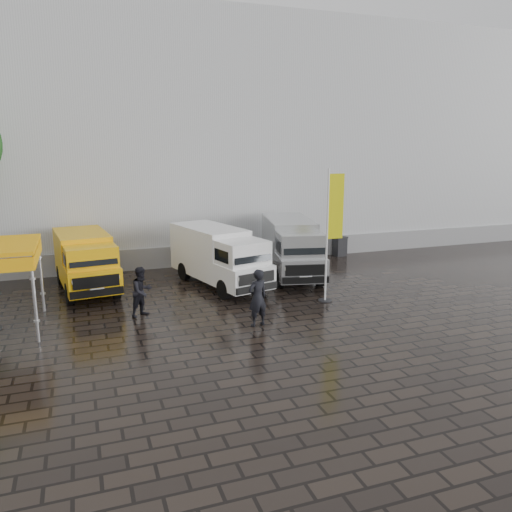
{
  "coord_description": "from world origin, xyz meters",
  "views": [
    {
      "loc": [
        -7.04,
        -15.23,
        5.65
      ],
      "look_at": [
        -0.86,
        2.2,
        1.57
      ],
      "focal_mm": 35.0,
      "sensor_mm": 36.0,
      "label": 1
    }
  ],
  "objects_px": {
    "van_yellow": "(86,263)",
    "person_front": "(258,298)",
    "van_silver": "(292,249)",
    "flagpole": "(332,229)",
    "van_white": "(219,258)",
    "person_tent": "(142,292)",
    "wheelie_bin": "(340,246)"
  },
  "relations": [
    {
      "from": "wheelie_bin",
      "to": "person_front",
      "type": "xyz_separation_m",
      "value": [
        -7.63,
        -8.45,
        0.42
      ]
    },
    {
      "from": "van_white",
      "to": "flagpole",
      "type": "height_order",
      "value": "flagpole"
    },
    {
      "from": "person_front",
      "to": "person_tent",
      "type": "relative_size",
      "value": 1.1
    },
    {
      "from": "van_yellow",
      "to": "person_front",
      "type": "height_order",
      "value": "van_yellow"
    },
    {
      "from": "van_yellow",
      "to": "flagpole",
      "type": "height_order",
      "value": "flagpole"
    },
    {
      "from": "van_silver",
      "to": "person_tent",
      "type": "relative_size",
      "value": 3.32
    },
    {
      "from": "van_yellow",
      "to": "wheelie_bin",
      "type": "xyz_separation_m",
      "value": [
        12.7,
        2.41,
        -0.62
      ]
    },
    {
      "from": "van_white",
      "to": "flagpole",
      "type": "distance_m",
      "value": 4.97
    },
    {
      "from": "van_white",
      "to": "wheelie_bin",
      "type": "distance_m",
      "value": 8.31
    },
    {
      "from": "flagpole",
      "to": "wheelie_bin",
      "type": "height_order",
      "value": "flagpole"
    },
    {
      "from": "van_white",
      "to": "van_yellow",
      "type": "bearing_deg",
      "value": 153.7
    },
    {
      "from": "flagpole",
      "to": "person_front",
      "type": "relative_size",
      "value": 2.62
    },
    {
      "from": "van_white",
      "to": "flagpole",
      "type": "relative_size",
      "value": 1.11
    },
    {
      "from": "person_front",
      "to": "person_tent",
      "type": "distance_m",
      "value": 4.02
    },
    {
      "from": "van_yellow",
      "to": "person_tent",
      "type": "distance_m",
      "value": 4.21
    },
    {
      "from": "wheelie_bin",
      "to": "person_tent",
      "type": "bearing_deg",
      "value": -154.5
    },
    {
      "from": "van_yellow",
      "to": "flagpole",
      "type": "bearing_deg",
      "value": -34.49
    },
    {
      "from": "van_silver",
      "to": "person_front",
      "type": "xyz_separation_m",
      "value": [
        -3.56,
        -5.46,
        -0.29
      ]
    },
    {
      "from": "van_white",
      "to": "person_tent",
      "type": "relative_size",
      "value": 3.2
    },
    {
      "from": "van_silver",
      "to": "flagpole",
      "type": "bearing_deg",
      "value": -79.26
    },
    {
      "from": "flagpole",
      "to": "person_front",
      "type": "distance_m",
      "value": 4.21
    },
    {
      "from": "van_white",
      "to": "flagpole",
      "type": "bearing_deg",
      "value": -59.71
    },
    {
      "from": "van_silver",
      "to": "person_tent",
      "type": "distance_m",
      "value": 7.65
    },
    {
      "from": "person_front",
      "to": "wheelie_bin",
      "type": "bearing_deg",
      "value": -146.02
    },
    {
      "from": "van_yellow",
      "to": "flagpole",
      "type": "relative_size",
      "value": 1.0
    },
    {
      "from": "van_white",
      "to": "van_silver",
      "type": "xyz_separation_m",
      "value": [
        3.45,
        0.49,
        0.05
      ]
    },
    {
      "from": "van_silver",
      "to": "van_white",
      "type": "bearing_deg",
      "value": -159.51
    },
    {
      "from": "flagpole",
      "to": "person_front",
      "type": "xyz_separation_m",
      "value": [
        -3.44,
        -1.62,
        -1.79
      ]
    },
    {
      "from": "van_white",
      "to": "person_front",
      "type": "bearing_deg",
      "value": -105.82
    },
    {
      "from": "van_white",
      "to": "wheelie_bin",
      "type": "bearing_deg",
      "value": 10.24
    },
    {
      "from": "flagpole",
      "to": "person_tent",
      "type": "height_order",
      "value": "flagpole"
    },
    {
      "from": "van_silver",
      "to": "wheelie_bin",
      "type": "distance_m",
      "value": 5.1
    }
  ]
}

